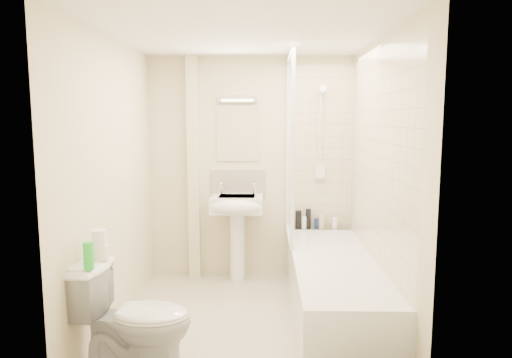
{
  "coord_description": "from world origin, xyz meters",
  "views": [
    {
      "loc": [
        0.16,
        -3.7,
        1.73
      ],
      "look_at": [
        0.08,
        0.2,
        1.22
      ],
      "focal_mm": 32.0,
      "sensor_mm": 36.0,
      "label": 1
    }
  ],
  "objects": [
    {
      "name": "floor",
      "position": [
        0.0,
        0.0,
        0.0
      ],
      "size": [
        2.5,
        2.5,
        0.0
      ],
      "primitive_type": "plane",
      "color": "beige",
      "rests_on": "ground"
    },
    {
      "name": "wall_back",
      "position": [
        0.0,
        1.25,
        1.2
      ],
      "size": [
        2.2,
        0.02,
        2.4
      ],
      "primitive_type": "cube",
      "color": "beige",
      "rests_on": "ground"
    },
    {
      "name": "wall_left",
      "position": [
        -1.1,
        0.0,
        1.2
      ],
      "size": [
        0.02,
        2.5,
        2.4
      ],
      "primitive_type": "cube",
      "color": "beige",
      "rests_on": "ground"
    },
    {
      "name": "wall_right",
      "position": [
        1.1,
        0.0,
        1.2
      ],
      "size": [
        0.02,
        2.5,
        2.4
      ],
      "primitive_type": "cube",
      "color": "beige",
      "rests_on": "ground"
    },
    {
      "name": "ceiling",
      "position": [
        0.0,
        0.0,
        2.4
      ],
      "size": [
        2.2,
        2.5,
        0.02
      ],
      "primitive_type": "cube",
      "color": "white",
      "rests_on": "wall_back"
    },
    {
      "name": "tile_back",
      "position": [
        0.75,
        1.24,
        1.42
      ],
      "size": [
        0.7,
        0.01,
        1.75
      ],
      "primitive_type": "cube",
      "color": "beige",
      "rests_on": "wall_back"
    },
    {
      "name": "tile_right",
      "position": [
        1.09,
        0.05,
        1.42
      ],
      "size": [
        0.01,
        2.1,
        1.75
      ],
      "primitive_type": "cube",
      "color": "beige",
      "rests_on": "wall_right"
    },
    {
      "name": "pipe_boxing",
      "position": [
        -0.62,
        1.19,
        1.2
      ],
      "size": [
        0.12,
        0.12,
        2.4
      ],
      "primitive_type": "cube",
      "color": "beige",
      "rests_on": "ground"
    },
    {
      "name": "splashback",
      "position": [
        -0.14,
        1.24,
        1.03
      ],
      "size": [
        0.6,
        0.02,
        0.3
      ],
      "primitive_type": "cube",
      "color": "beige",
      "rests_on": "wall_back"
    },
    {
      "name": "mirror",
      "position": [
        -0.14,
        1.24,
        1.58
      ],
      "size": [
        0.46,
        0.01,
        0.6
      ],
      "primitive_type": "cube",
      "color": "white",
      "rests_on": "wall_back"
    },
    {
      "name": "strip_light",
      "position": [
        -0.14,
        1.22,
        1.95
      ],
      "size": [
        0.42,
        0.07,
        0.07
      ],
      "primitive_type": "cube",
      "color": "silver",
      "rests_on": "wall_back"
    },
    {
      "name": "bathtub",
      "position": [
        0.75,
        0.05,
        0.29
      ],
      "size": [
        0.7,
        2.1,
        0.55
      ],
      "color": "white",
      "rests_on": "ground"
    },
    {
      "name": "shower_screen",
      "position": [
        0.4,
        0.8,
        1.45
      ],
      "size": [
        0.04,
        0.92,
        1.8
      ],
      "color": "white",
      "rests_on": "bathtub"
    },
    {
      "name": "shower_fixture",
      "position": [
        0.75,
        1.19,
        1.55
      ],
      "size": [
        0.1,
        0.16,
        0.99
      ],
      "color": "white",
      "rests_on": "wall_back"
    },
    {
      "name": "pedestal_sink",
      "position": [
        -0.14,
        1.01,
        0.74
      ],
      "size": [
        0.55,
        0.5,
        1.06
      ],
      "color": "white",
      "rests_on": "ground"
    },
    {
      "name": "bottle_black_a",
      "position": [
        0.52,
        1.16,
        0.65
      ],
      "size": [
        0.07,
        0.07,
        0.2
      ],
      "primitive_type": "cylinder",
      "color": "black",
      "rests_on": "bathtub"
    },
    {
      "name": "bottle_white_a",
      "position": [
        0.58,
        1.16,
        0.62
      ],
      "size": [
        0.06,
        0.06,
        0.14
      ],
      "primitive_type": "cylinder",
      "color": "white",
      "rests_on": "bathtub"
    },
    {
      "name": "bottle_black_b",
      "position": [
        0.63,
        1.16,
        0.66
      ],
      "size": [
        0.06,
        0.06,
        0.22
      ],
      "primitive_type": "cylinder",
      "color": "black",
      "rests_on": "bathtub"
    },
    {
      "name": "bottle_blue",
      "position": [
        0.71,
        1.16,
        0.61
      ],
      "size": [
        0.04,
        0.04,
        0.11
      ],
      "primitive_type": "cylinder",
      "color": "navy",
      "rests_on": "bathtub"
    },
    {
      "name": "bottle_cream",
      "position": [
        0.77,
        1.16,
        0.63
      ],
      "size": [
        0.06,
        0.06,
        0.16
      ],
      "primitive_type": "cylinder",
      "color": "beige",
      "rests_on": "bathtub"
    },
    {
      "name": "bottle_white_b",
      "position": [
        0.91,
        1.16,
        0.61
      ],
      "size": [
        0.06,
        0.06,
        0.13
      ],
      "primitive_type": "cylinder",
      "color": "white",
      "rests_on": "bathtub"
    },
    {
      "name": "toilet",
      "position": [
        -0.72,
        -0.79,
        0.39
      ],
      "size": [
        0.55,
        0.83,
        0.78
      ],
      "primitive_type": "imported",
      "rotation": [
        0.0,
        0.0,
        1.5
      ],
      "color": "white",
      "rests_on": "ground"
    },
    {
      "name": "toilet_roll_lower",
      "position": [
        -0.96,
        -0.71,
        0.83
      ],
      "size": [
        0.1,
        0.1,
        0.1
      ],
      "primitive_type": "cylinder",
      "color": "white",
      "rests_on": "toilet"
    },
    {
      "name": "toilet_roll_upper",
      "position": [
        -0.97,
        -0.71,
        0.93
      ],
      "size": [
        0.1,
        0.1,
        0.11
      ],
      "primitive_type": "cylinder",
      "color": "white",
      "rests_on": "toilet_roll_lower"
    },
    {
      "name": "green_bottle",
      "position": [
        -0.97,
        -0.92,
        0.87
      ],
      "size": [
        0.07,
        0.07,
        0.18
      ],
      "primitive_type": "cylinder",
      "color": "green",
      "rests_on": "toilet"
    }
  ]
}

